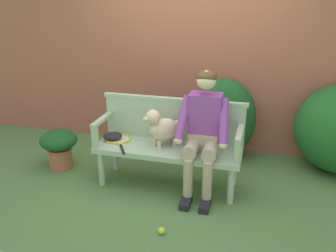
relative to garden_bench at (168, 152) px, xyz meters
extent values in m
plane|color=#4C753D|center=(0.00, 0.00, -0.41)|extent=(40.00, 40.00, 0.00)
cube|color=#9E5642|center=(0.00, 1.30, 0.97)|extent=(8.00, 0.30, 2.76)
ellipsoid|color=#194C1E|center=(0.50, 0.96, 0.12)|extent=(0.82, 0.63, 1.05)
cube|color=#9EB793|center=(0.00, 0.00, 0.03)|extent=(1.61, 0.52, 0.06)
cylinder|color=#9EB793|center=(-0.72, -0.20, -0.20)|extent=(0.07, 0.07, 0.41)
cylinder|color=#9EB793|center=(0.72, -0.20, -0.20)|extent=(0.07, 0.07, 0.41)
cylinder|color=#9EB793|center=(-0.72, 0.20, -0.20)|extent=(0.07, 0.07, 0.41)
cylinder|color=#9EB793|center=(0.72, 0.20, -0.20)|extent=(0.07, 0.07, 0.41)
cube|color=#9EB793|center=(0.00, 0.23, 0.29)|extent=(1.61, 0.05, 0.46)
cube|color=#9EB793|center=(0.00, 0.23, 0.54)|extent=(1.65, 0.06, 0.04)
cube|color=#9EB793|center=(-0.76, -0.22, 0.18)|extent=(0.06, 0.06, 0.24)
cube|color=#9EB793|center=(-0.76, 0.00, 0.32)|extent=(0.06, 0.52, 0.04)
cube|color=#9EB793|center=(0.76, -0.22, 0.18)|extent=(0.06, 0.06, 0.24)
cube|color=#9EB793|center=(0.76, 0.00, 0.32)|extent=(0.06, 0.52, 0.04)
cube|color=black|center=(0.29, -0.36, -0.37)|extent=(0.10, 0.24, 0.07)
cylinder|color=tan|center=(0.29, -0.28, -0.13)|extent=(0.10, 0.10, 0.42)
cylinder|color=tan|center=(0.29, -0.12, 0.14)|extent=(0.15, 0.33, 0.15)
cube|color=black|center=(0.49, -0.36, -0.37)|extent=(0.10, 0.24, 0.07)
cylinder|color=tan|center=(0.49, -0.28, -0.13)|extent=(0.10, 0.10, 0.42)
cylinder|color=tan|center=(0.49, -0.12, 0.14)|extent=(0.15, 0.33, 0.15)
cube|color=tan|center=(0.39, 0.05, 0.16)|extent=(0.32, 0.24, 0.20)
cube|color=#843D93|center=(0.39, 0.07, 0.42)|extent=(0.34, 0.22, 0.52)
cylinder|color=#843D93|center=(0.18, -0.06, 0.44)|extent=(0.14, 0.34, 0.45)
sphere|color=beige|center=(0.16, -0.18, 0.24)|extent=(0.09, 0.09, 0.09)
cylinder|color=#843D93|center=(0.60, -0.06, 0.44)|extent=(0.14, 0.34, 0.45)
sphere|color=beige|center=(0.62, -0.18, 0.24)|extent=(0.09, 0.09, 0.09)
sphere|color=beige|center=(0.39, 0.05, 0.83)|extent=(0.20, 0.20, 0.20)
ellipsoid|color=#51381E|center=(0.39, 0.06, 0.86)|extent=(0.21, 0.21, 0.14)
cylinder|color=beige|center=(-0.16, 0.03, 0.10)|extent=(0.05, 0.05, 0.08)
cylinder|color=beige|center=(-0.08, -0.06, 0.10)|extent=(0.05, 0.05, 0.08)
cylinder|color=beige|center=(-0.02, 0.15, 0.10)|extent=(0.05, 0.05, 0.08)
cylinder|color=beige|center=(0.06, 0.06, 0.10)|extent=(0.05, 0.05, 0.08)
ellipsoid|color=beige|center=(-0.05, 0.05, 0.25)|extent=(0.37, 0.36, 0.25)
sphere|color=beige|center=(-0.13, -0.02, 0.27)|extent=(0.14, 0.14, 0.14)
sphere|color=beige|center=(-0.15, -0.04, 0.42)|extent=(0.15, 0.15, 0.15)
ellipsoid|color=beige|center=(-0.21, -0.09, 0.40)|extent=(0.11, 0.11, 0.06)
ellipsoid|color=beige|center=(-0.19, 0.01, 0.41)|extent=(0.06, 0.06, 0.11)
ellipsoid|color=beige|center=(-0.10, -0.09, 0.41)|extent=(0.06, 0.06, 0.11)
sphere|color=beige|center=(0.06, 0.14, 0.30)|extent=(0.07, 0.07, 0.07)
torus|color=yellow|center=(-0.61, 0.05, 0.07)|extent=(0.40, 0.40, 0.02)
cylinder|color=silver|center=(-0.61, 0.05, 0.07)|extent=(0.25, 0.25, 0.00)
cube|color=yellow|center=(-0.53, -0.09, 0.08)|extent=(0.07, 0.08, 0.02)
cylinder|color=black|center=(-0.46, -0.21, 0.08)|extent=(0.13, 0.20, 0.03)
ellipsoid|color=black|center=(-0.67, 0.03, 0.11)|extent=(0.28, 0.26, 0.09)
sphere|color=#CCDB33|center=(0.17, -0.87, -0.37)|extent=(0.07, 0.07, 0.07)
cylinder|color=#A85B3D|center=(-1.41, 0.06, -0.28)|extent=(0.28, 0.28, 0.25)
torus|color=#A85B3D|center=(-1.41, 0.06, -0.15)|extent=(0.30, 0.30, 0.02)
ellipsoid|color=#194C1E|center=(-1.41, 0.06, -0.04)|extent=(0.45, 0.45, 0.24)
camera|label=1|loc=(0.93, -3.44, 1.69)|focal=37.88mm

